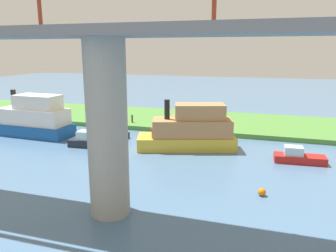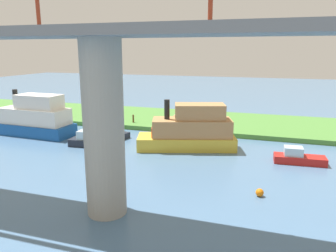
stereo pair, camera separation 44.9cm
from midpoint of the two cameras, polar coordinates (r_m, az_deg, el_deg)
ground_plane at (r=35.89m, az=2.79°, el=-1.39°), size 160.00×160.00×0.00m
grassy_bank at (r=41.49m, az=5.00°, el=0.92°), size 80.00×12.00×0.50m
bridge_pylon at (r=17.78m, az=-10.38°, el=-0.67°), size 2.18×2.18×9.60m
bridge_span at (r=17.34m, az=-11.10°, el=16.60°), size 72.78×4.30×3.25m
person_on_bank at (r=36.87m, az=1.49°, el=0.93°), size 0.38×0.38×1.39m
mooring_post at (r=39.34m, az=-5.74°, el=1.30°), size 0.20×0.20×0.94m
houseboat_blue at (r=30.31m, az=4.24°, el=-0.81°), size 9.45×5.53×4.58m
riverboat_paddlewheel at (r=28.73m, az=22.10°, el=-5.09°), size 4.08×1.68×1.33m
motorboat_red at (r=32.01m, az=-12.75°, el=-2.51°), size 4.60×1.97×1.49m
skiff_small at (r=37.91m, az=-22.02°, el=1.21°), size 9.57×3.55×4.83m
pontoon_yellow at (r=35.13m, az=-9.59°, el=-1.10°), size 4.07×2.15×1.29m
marker_buoy at (r=21.77m, az=16.23°, el=-11.05°), size 0.50×0.50×0.50m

